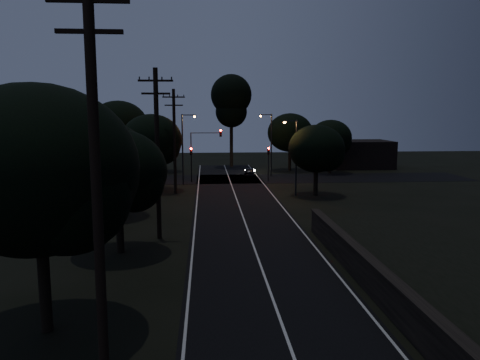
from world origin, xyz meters
TOP-DOWN VIEW (x-y plane):
  - ground at (0.00, 0.00)m, footprint 160.00×160.00m
  - road_surface at (0.00, 31.12)m, footprint 60.00×70.00m
  - retaining_wall at (7.74, 3.00)m, footprint 6.93×26.00m
  - utility_pole_near at (-6.00, -2.00)m, footprint 2.20×0.30m
  - utility_pole_mid at (-6.00, 15.00)m, footprint 2.20×0.30m
  - utility_pole_far at (-6.00, 32.00)m, footprint 2.20×0.30m
  - tree_left_a at (-8.74, 1.85)m, footprint 7.36×7.36m
  - tree_left_b at (-7.80, 11.88)m, footprint 5.73×5.73m
  - tree_left_c at (-10.29, 21.88)m, footprint 5.89×5.89m
  - tree_left_d at (-8.28, 33.87)m, footprint 6.34×6.34m
  - tree_far_nw at (-8.80, 49.89)m, footprint 5.57×5.57m
  - tree_far_w at (-13.73, 45.85)m, footprint 7.60×7.60m
  - tree_far_ne at (9.23, 49.87)m, footprint 6.38×6.38m
  - tree_far_e at (14.20, 46.89)m, footprint 5.68×5.68m
  - tree_right_a at (8.20, 29.89)m, footprint 5.53×5.53m
  - tall_pine at (1.00, 55.00)m, footprint 6.06×6.06m
  - building_left at (-20.00, 52.00)m, footprint 10.00×8.00m
  - building_right at (20.00, 53.00)m, footprint 9.00×7.00m
  - signal_left at (-4.60, 39.99)m, footprint 0.28×0.35m
  - signal_right at (4.60, 39.99)m, footprint 0.28×0.35m
  - signal_mast at (-2.91, 39.99)m, footprint 3.70×0.35m
  - streetlight_a at (-5.31, 38.00)m, footprint 1.66×0.26m
  - streetlight_b at (5.31, 44.00)m, footprint 1.66×0.26m
  - streetlight_c at (5.83, 30.00)m, footprint 1.46×0.26m
  - car at (2.72, 44.13)m, footprint 1.79×3.51m

SIDE VIEW (x-z plane):
  - ground at x=0.00m, z-range 0.00..0.00m
  - road_surface at x=0.00m, z-range 0.00..0.03m
  - car at x=2.72m, z-range 0.00..1.14m
  - retaining_wall at x=7.74m, z-range -0.18..1.42m
  - building_right at x=20.00m, z-range 0.00..4.00m
  - building_left at x=-20.00m, z-range 0.00..4.40m
  - signal_left at x=-4.60m, z-range 0.79..4.89m
  - signal_right at x=4.60m, z-range 0.79..4.89m
  - signal_mast at x=-2.91m, z-range 1.21..7.46m
  - streetlight_c at x=5.83m, z-range 0.60..8.10m
  - tree_right_a at x=8.20m, z-range 1.04..8.07m
  - tree_far_nw at x=-8.80m, z-range 1.04..8.09m
  - streetlight_a at x=-5.31m, z-range 0.64..8.64m
  - streetlight_b at x=5.31m, z-range 0.64..8.64m
  - tree_far_e at x=14.20m, z-range 1.06..8.27m
  - tree_left_b at x=-7.80m, z-range 1.08..8.37m
  - tree_left_c at x=-10.29m, z-range 1.09..8.53m
  - tree_left_d at x=-8.28m, z-range 1.19..9.24m
  - tree_far_ne at x=9.23m, z-range 1.19..9.25m
  - utility_pole_far at x=-6.00m, z-range 0.23..10.73m
  - utility_pole_mid at x=-6.00m, z-range 0.24..11.24m
  - tree_left_a at x=-8.74m, z-range 1.37..10.68m
  - utility_pole_near at x=-6.00m, z-range 0.25..12.25m
  - tree_far_w at x=-13.73m, z-range 1.45..11.14m
  - tall_pine at x=1.00m, z-range 3.04..16.82m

